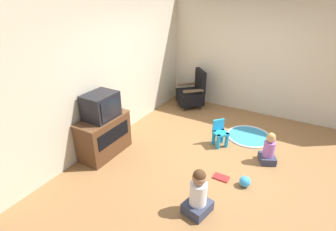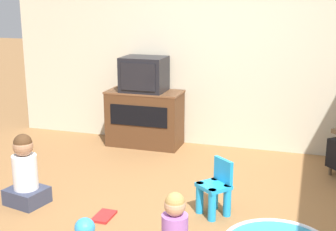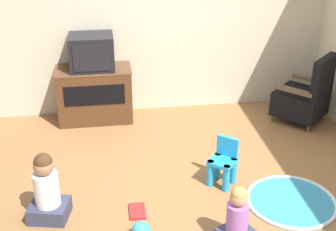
# 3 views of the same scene
# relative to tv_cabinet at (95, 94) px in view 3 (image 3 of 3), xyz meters

# --- Properties ---
(ground_plane) EXTENTS (30.00, 30.00, 0.00)m
(ground_plane) POSITION_rel_tv_cabinet_xyz_m (1.03, -1.82, -0.38)
(ground_plane) COLOR olive
(wall_back) EXTENTS (5.29, 0.12, 2.79)m
(wall_back) POSITION_rel_tv_cabinet_xyz_m (0.67, 0.31, 1.01)
(wall_back) COLOR beige
(wall_back) RESTS_ON ground_plane
(tv_cabinet) EXTENTS (0.99, 0.48, 0.74)m
(tv_cabinet) POSITION_rel_tv_cabinet_xyz_m (0.00, 0.00, 0.00)
(tv_cabinet) COLOR #4C2D19
(tv_cabinet) RESTS_ON ground_plane
(television) EXTENTS (0.56, 0.45, 0.45)m
(television) POSITION_rel_tv_cabinet_xyz_m (-0.00, -0.01, 0.58)
(television) COLOR black
(television) RESTS_ON tv_cabinet
(black_armchair) EXTENTS (0.83, 0.83, 0.95)m
(black_armchair) POSITION_rel_tv_cabinet_xyz_m (2.75, -0.46, -0.03)
(black_armchair) COLOR brown
(black_armchair) RESTS_ON ground_plane
(yellow_kid_chair) EXTENTS (0.36, 0.35, 0.52)m
(yellow_kid_chair) POSITION_rel_tv_cabinet_xyz_m (1.32, -1.74, -0.16)
(yellow_kid_chair) COLOR #1E99DB
(yellow_kid_chair) RESTS_ON ground_plane
(play_mat) EXTENTS (0.91, 0.91, 0.04)m
(play_mat) POSITION_rel_tv_cabinet_xyz_m (1.93, -2.16, -0.37)
(play_mat) COLOR teal
(play_mat) RESTS_ON ground_plane
(child_watching_left) EXTENTS (0.42, 0.38, 0.70)m
(child_watching_left) POSITION_rel_tv_cabinet_xyz_m (-0.46, -2.06, -0.08)
(child_watching_left) COLOR #33384C
(child_watching_left) RESTS_ON ground_plane
(child_watching_center) EXTENTS (0.38, 0.36, 0.58)m
(child_watching_center) POSITION_rel_tv_cabinet_xyz_m (1.21, -2.66, -0.13)
(child_watching_center) COLOR #33384C
(child_watching_center) RESTS_ON ground_plane
(toy_ball) EXTENTS (0.17, 0.17, 0.17)m
(toy_ball) POSITION_rel_tv_cabinet_xyz_m (0.38, -2.49, -0.30)
(toy_ball) COLOR #3399E5
(toy_ball) RESTS_ON ground_plane
(book) EXTENTS (0.16, 0.25, 0.02)m
(book) POSITION_rel_tv_cabinet_xyz_m (0.38, -2.11, -0.37)
(book) COLOR #B22323
(book) RESTS_ON ground_plane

